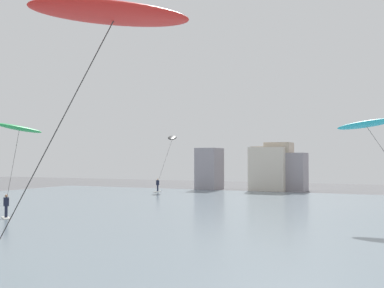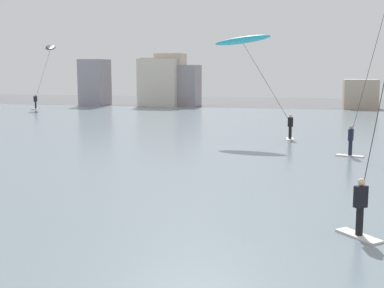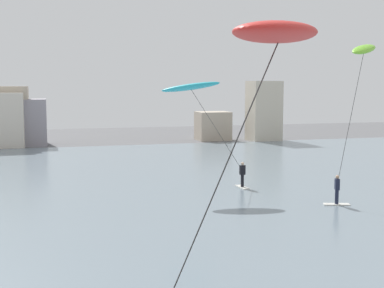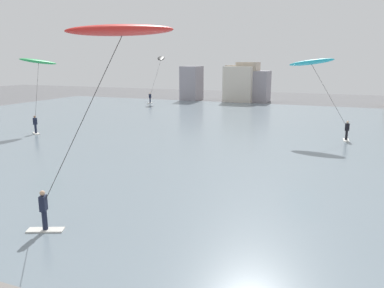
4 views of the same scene
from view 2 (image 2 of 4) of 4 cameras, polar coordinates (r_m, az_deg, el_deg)
name	(u,v)px [view 2 (image 2 of 4)]	position (r m, az deg, el deg)	size (l,w,h in m)	color
water_bay	(203,140)	(33.84, 1.17, 0.50)	(84.00, 52.00, 0.10)	slate
far_shore_buildings	(211,83)	(62.55, 2.14, 6.74)	(40.44, 6.12, 6.98)	gray
kitesurfer_cyan	(246,47)	(34.51, 5.98, 10.63)	(5.39, 1.97, 6.90)	silver
kitesurfer_black	(49,52)	(62.70, -15.45, 9.75)	(2.18, 5.48, 7.44)	silver
kitesurfer_lime	(384,13)	(28.62, 20.42, 13.37)	(3.60, 2.17, 8.96)	silver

